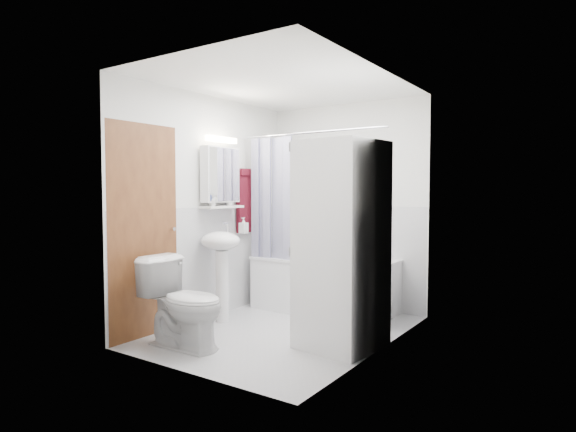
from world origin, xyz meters
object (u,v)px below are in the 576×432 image
Objects in this scene: washer_dryer at (341,245)px; bathtub at (324,282)px; sink at (221,255)px; toilet at (184,303)px.

bathtub is at bearing 132.85° from washer_dryer.
bathtub is 1.53× the size of sink.
toilet is (-0.38, -1.81, 0.05)m from bathtub.
bathtub is 1.39m from washer_dryer.
washer_dryer is at bearing -53.83° from bathtub.
washer_dryer reaches higher than toilet.
toilet is at bearing -138.48° from washer_dryer.
sink is at bearing 18.94° from toilet.
washer_dryer is (0.75, -1.02, 0.57)m from bathtub.
washer_dryer is at bearing -1.36° from sink.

